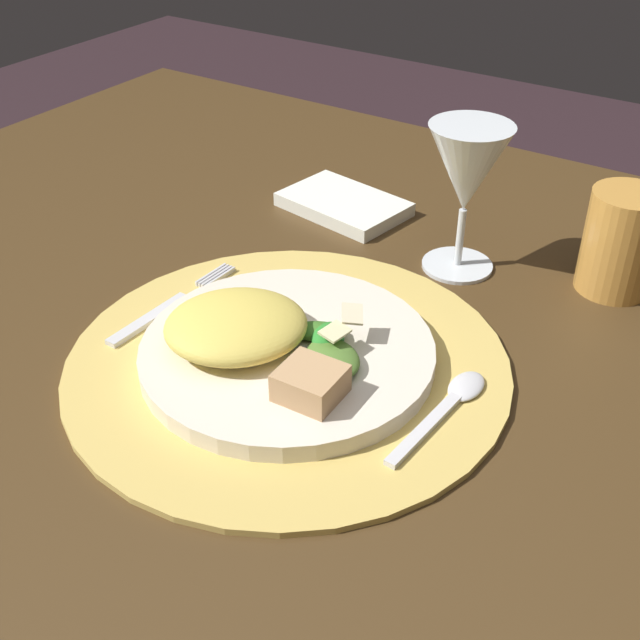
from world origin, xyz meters
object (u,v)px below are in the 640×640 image
Objects in this scene: dining_table at (313,427)px; wine_glass at (467,173)px; napkin at (344,204)px; amber_tumbler at (621,242)px; fork at (168,307)px; dinner_plate at (288,353)px; spoon at (452,401)px.

wine_glass reaches higher than dining_table.
dining_table is 8.69× the size of wine_glass.
wine_glass is (0.05, 0.20, 0.21)m from dining_table.
amber_tumbler is (0.31, 0.00, 0.04)m from napkin.
fork reaches higher than dining_table.
dinner_plate is 0.26m from wine_glass.
fork is 0.44m from amber_tumbler.
dinner_plate is 1.81× the size of napkin.
wine_glass reaches higher than amber_tumbler.
dining_table is 0.12m from dinner_plate.
amber_tumbler reaches higher than spoon.
wine_glass reaches higher than spoon.
dinner_plate is 0.31m from napkin.
dinner_plate is 0.15m from spoon.
spoon is 0.25m from wine_glass.
fork is at bearing -129.38° from wine_glass.
napkin is at bearing 85.29° from fork.
spoon is 1.33× the size of amber_tumbler.
fork is at bearing -175.27° from spoon.
napkin is 1.36× the size of amber_tumbler.
amber_tumbler is at bearing 0.56° from napkin.
amber_tumbler reaches higher than fork.
spoon is at bearing -4.92° from dining_table.
dining_table is 0.35m from amber_tumbler.
spoon is at bearing -65.60° from wine_glass.
fork is 1.07× the size of wine_glass.
dining_table is 0.29m from napkin.
napkin is at bearing 112.99° from dinner_plate.
napkin is at bearing 116.06° from dining_table.
dinner_plate is 1.54× the size of fork.
dinner_plate is 0.35m from amber_tumbler.
wine_glass is at bearing -15.04° from napkin.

